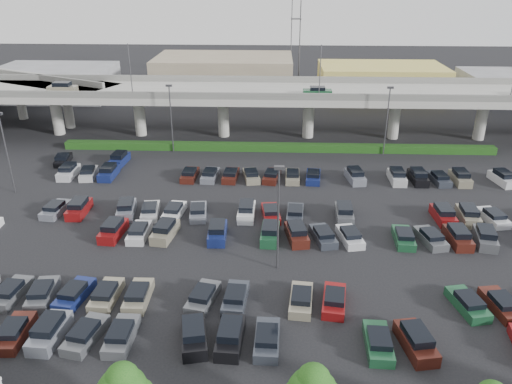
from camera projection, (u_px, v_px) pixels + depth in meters
ground at (277, 228)px, 54.26m from camera, size 280.00×280.00×0.00m
overpass at (277, 95)px, 80.51m from camera, size 150.00×13.00×15.80m
hedge at (278, 147)px, 76.81m from camera, size 66.00×1.60×1.10m
parked_cars at (272, 238)px, 50.93m from camera, size 63.11×41.66×1.67m
light_poles at (240, 167)px, 53.67m from camera, size 66.90×48.38×10.30m
distant_buildings at (335, 79)px, 108.56m from camera, size 138.00×24.00×9.00m
comm_tower at (296, 16)px, 115.09m from camera, size 2.40×2.40×30.00m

